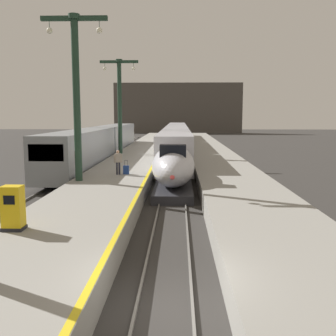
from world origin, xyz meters
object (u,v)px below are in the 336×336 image
Objects in this scene: station_column_mid at (76,84)px; ticket_machine_yellow at (13,210)px; station_column_far at (120,98)px; passenger_near_edge at (118,160)px; rolling_suitcase at (126,170)px; highspeed_train_main at (176,140)px; regional_train_adjacent at (102,143)px.

ticket_machine_yellow is (0.35, -10.60, -5.23)m from station_column_mid.
station_column_mid is 6.27× the size of ticket_machine_yellow.
station_column_mid is 17.51m from station_column_far.
passenger_near_edge is 1.72× the size of rolling_suitcase.
ticket_machine_yellow is at bearing -97.43° from passenger_near_edge.
highspeed_train_main reaches higher than rolling_suitcase.
rolling_suitcase is at bearing 14.42° from passenger_near_edge.
passenger_near_edge is (2.07, -14.91, -4.86)m from station_column_far.
highspeed_train_main is 23.16m from rolling_suitcase.
passenger_near_edge is at bearing 82.57° from ticket_machine_yellow.
passenger_near_edge is 13.30m from ticket_machine_yellow.
rolling_suitcase is 13.52m from ticket_machine_yellow.
ticket_machine_yellow is at bearing -99.59° from rolling_suitcase.
highspeed_train_main is 10.73m from regional_train_adjacent.
regional_train_adjacent reaches higher than rolling_suitcase.
regional_train_adjacent reaches higher than ticket_machine_yellow.
station_column_mid is at bearing -90.00° from station_column_far.
station_column_far is at bearing 97.91° from passenger_near_edge.
rolling_suitcase is at bearing -73.18° from regional_train_adjacent.
regional_train_adjacent is 19.37m from station_column_mid.
rolling_suitcase is (2.60, -14.78, -5.55)m from station_column_far.
rolling_suitcase is (0.53, 0.14, -0.69)m from passenger_near_edge.
highspeed_train_main is 58.74× the size of rolling_suitcase.
station_column_mid is (2.20, -18.61, 4.89)m from regional_train_adjacent.
regional_train_adjacent is 5.37m from station_column_far.
station_column_far reaches higher than passenger_near_edge.
regional_train_adjacent is 21.66× the size of passenger_near_edge.
station_column_far is at bearing 90.00° from station_column_mid.
ticket_machine_yellow is (-5.55, -36.25, -0.16)m from highspeed_train_main.
ticket_machine_yellow is (0.35, -28.10, -5.11)m from station_column_far.
regional_train_adjacent is 37.27× the size of rolling_suitcase.
highspeed_train_main is 26.80m from station_column_mid.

